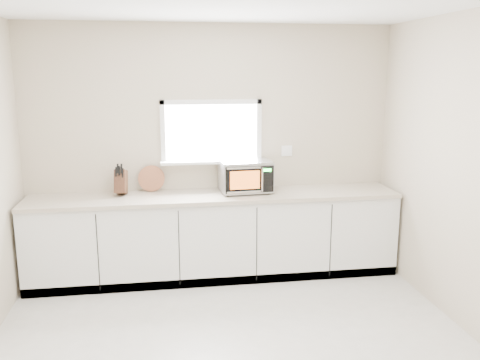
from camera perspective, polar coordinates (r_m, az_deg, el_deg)
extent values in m
plane|color=beige|center=(4.18, -0.09, -19.59)|extent=(4.00, 4.00, 0.00)
cube|color=#BEA997|center=(5.61, -3.22, 3.40)|extent=(4.00, 0.02, 2.70)
cube|color=white|center=(5.57, -3.23, 5.42)|extent=(1.00, 0.02, 0.60)
cube|color=white|center=(5.55, -3.12, 2.06)|extent=(1.12, 0.16, 0.03)
cube|color=white|center=(5.52, -3.25, 8.75)|extent=(1.10, 0.04, 0.05)
cube|color=white|center=(5.60, -3.18, 2.09)|extent=(1.10, 0.04, 0.05)
cube|color=white|center=(5.52, -8.66, 5.25)|extent=(0.05, 0.04, 0.70)
cube|color=white|center=(5.63, 2.14, 5.50)|extent=(0.05, 0.04, 0.70)
cube|color=white|center=(5.75, 5.27, 3.28)|extent=(0.12, 0.01, 0.12)
cube|color=white|center=(5.53, -2.80, -6.43)|extent=(3.92, 0.60, 0.88)
cube|color=beige|center=(5.39, -2.84, -1.82)|extent=(3.92, 0.64, 0.04)
cylinder|color=black|center=(5.30, -1.37, -1.75)|extent=(0.03, 0.03, 0.02)
cylinder|color=black|center=(5.61, -2.01, -0.98)|extent=(0.03, 0.03, 0.02)
cylinder|color=black|center=(5.40, 3.29, -1.50)|extent=(0.03, 0.03, 0.02)
cylinder|color=black|center=(5.70, 2.42, -0.76)|extent=(0.03, 0.03, 0.02)
cube|color=#ACAEB4|center=(5.46, 0.59, 0.48)|extent=(0.56, 0.44, 0.32)
cube|color=black|center=(5.26, 1.11, 0.03)|extent=(0.51, 0.04, 0.28)
cube|color=orange|center=(5.25, 0.56, -0.01)|extent=(0.31, 0.02, 0.19)
cylinder|color=silver|center=(5.27, 2.53, 0.04)|extent=(0.02, 0.02, 0.25)
cube|color=black|center=(5.30, 3.02, 0.11)|extent=(0.13, 0.01, 0.28)
cube|color=#19FF33|center=(5.28, 3.05, 1.12)|extent=(0.09, 0.01, 0.03)
cube|color=silver|center=(5.43, 0.60, 2.18)|extent=(0.56, 0.44, 0.01)
cube|color=#4F2F1C|center=(5.47, -13.22, -0.18)|extent=(0.14, 0.25, 0.29)
cube|color=black|center=(5.40, -13.74, 0.89)|extent=(0.02, 0.05, 0.10)
cube|color=black|center=(5.39, -13.40, 1.01)|extent=(0.02, 0.05, 0.10)
cube|color=black|center=(5.39, -13.03, 0.78)|extent=(0.02, 0.05, 0.10)
cube|color=black|center=(5.39, -13.58, 1.25)|extent=(0.02, 0.05, 0.10)
cube|color=black|center=(5.38, -13.17, 1.25)|extent=(0.02, 0.05, 0.10)
cylinder|color=#9D5B3D|center=(5.57, -9.92, 0.18)|extent=(0.28, 0.07, 0.28)
cylinder|color=#ACAEB4|center=(5.52, -0.60, -0.28)|extent=(0.15, 0.15, 0.18)
cylinder|color=black|center=(5.50, -0.60, 0.87)|extent=(0.15, 0.15, 0.04)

